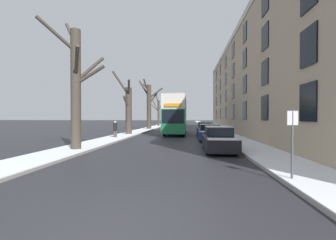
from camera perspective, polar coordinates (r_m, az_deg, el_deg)
ground_plane at (r=4.58m, az=-15.77°, el=-25.87°), size 320.00×320.00×0.00m
sidewalk_left at (r=57.29m, az=-1.69°, el=-1.31°), size 2.45×130.00×0.16m
sidewalk_right at (r=57.00m, az=9.52°, el=-1.33°), size 2.45×130.00×0.16m
terrace_facade_right at (r=29.87m, az=24.81°, el=8.60°), size 9.10×45.95×12.40m
bare_tree_left_0 at (r=14.71m, az=-22.35°, el=8.30°), size 3.40×2.89×8.25m
bare_tree_left_1 at (r=26.27m, az=-10.10°, el=2.94°), size 2.51×1.98×7.42m
bare_tree_left_2 at (r=37.71m, az=-4.84°, el=3.96°), size 4.03×2.51×8.35m
bare_tree_left_3 at (r=49.96m, az=-2.47°, el=2.15°), size 3.16×2.39×7.28m
double_decker_bus at (r=27.67m, az=1.99°, el=1.72°), size 2.53×10.06×4.54m
parked_car_0 at (r=14.06m, az=12.69°, el=-4.89°), size 1.75×4.46×1.50m
parked_car_1 at (r=20.35m, az=10.42°, el=-3.21°), size 1.87×4.12×1.46m
parked_car_2 at (r=25.60m, az=9.39°, el=-2.35°), size 1.74×3.95×1.54m
pedestrian_left_sidewalk at (r=21.97m, az=-13.26°, el=-2.24°), size 0.37×0.37×1.71m
street_sign_post at (r=7.93m, az=29.01°, el=-4.68°), size 0.32×0.07×2.28m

